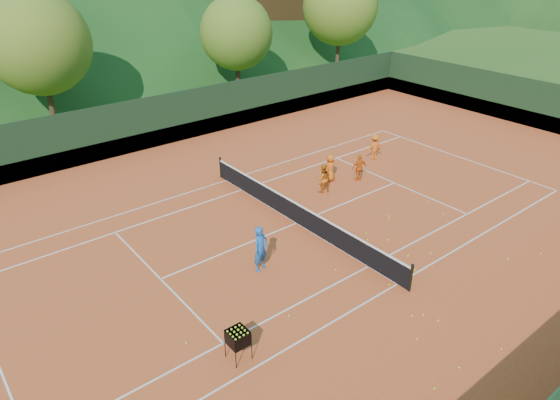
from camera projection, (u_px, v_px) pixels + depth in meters
ground at (297, 223)px, 21.38m from camera, size 400.00×400.00×0.00m
clay_court at (297, 223)px, 21.38m from camera, size 40.00×24.00×0.02m
coach at (261, 249)px, 17.97m from camera, size 0.73×0.56×1.77m
student_a at (323, 178)px, 23.72m from camera, size 0.82×0.72×1.41m
student_b at (359, 168)px, 24.89m from camera, size 0.87×0.54×1.38m
student_c at (330, 168)px, 24.86m from camera, size 0.77×0.61×1.39m
student_d at (374, 147)px, 27.32m from camera, size 1.06×0.82×1.44m
tennis_ball_0 at (443, 214)px, 22.00m from camera, size 0.07×0.07×0.07m
tennis_ball_1 at (388, 240)px, 20.10m from camera, size 0.07×0.07×0.07m
tennis_ball_2 at (431, 253)px, 19.24m from camera, size 0.07×0.07×0.07m
tennis_ball_3 at (508, 259)px, 18.91m from camera, size 0.07×0.07×0.07m
tennis_ball_4 at (186, 343)px, 14.93m from camera, size 0.07×0.07×0.07m
tennis_ball_5 at (434, 388)px, 13.42m from camera, size 0.07×0.07×0.07m
tennis_ball_6 at (412, 316)px, 16.03m from camera, size 0.07×0.07×0.07m
tennis_ball_7 at (438, 321)px, 15.82m from camera, size 0.07×0.07×0.07m
tennis_ball_8 at (389, 219)px, 21.61m from camera, size 0.07×0.07×0.07m
tennis_ball_9 at (423, 315)px, 16.06m from camera, size 0.07×0.07×0.07m
tennis_ball_10 at (501, 349)px, 14.73m from camera, size 0.07×0.07×0.07m
tennis_ball_11 at (459, 368)px, 14.08m from camera, size 0.07×0.07×0.07m
tennis_ball_12 at (368, 240)px, 20.12m from camera, size 0.07×0.07×0.07m
tennis_ball_13 at (417, 339)px, 15.09m from camera, size 0.07×0.07×0.07m
tennis_ball_14 at (366, 233)px, 20.56m from camera, size 0.07×0.07×0.07m
tennis_ball_15 at (427, 202)px, 23.03m from camera, size 0.07×0.07×0.07m
tennis_ball_18 at (541, 253)px, 19.23m from camera, size 0.07×0.07×0.07m
tennis_ball_19 at (415, 270)px, 18.26m from camera, size 0.07×0.07×0.07m
tennis_ball_20 at (389, 216)px, 21.83m from camera, size 0.07×0.07×0.07m
tennis_ball_21 at (335, 270)px, 18.27m from camera, size 0.07×0.07×0.07m
tennis_ball_22 at (289, 316)px, 16.03m from camera, size 0.07×0.07×0.07m
tennis_ball_23 at (408, 256)px, 19.09m from camera, size 0.07×0.07×0.07m
tennis_ball_24 at (389, 284)px, 17.49m from camera, size 0.07×0.07×0.07m
court_lines at (297, 223)px, 21.37m from camera, size 23.83×11.03×0.00m
tennis_net at (297, 213)px, 21.14m from camera, size 0.10×12.07×1.10m
perimeter_fence at (297, 197)px, 20.80m from camera, size 40.40×24.24×3.00m
ball_hopper at (238, 338)px, 14.12m from camera, size 0.57×0.57×1.00m
chalet_mid at (109, 12)px, 45.96m from camera, size 12.65×8.82×11.45m
chalet_right at (257, 2)px, 50.83m from camera, size 11.50×8.82×11.91m
tree_b at (38, 43)px, 30.63m from camera, size 6.40×6.40×8.40m
tree_c at (236, 33)px, 37.99m from camera, size 5.60×5.60×7.35m
tree_d at (340, 7)px, 44.88m from camera, size 6.80×6.80×8.93m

